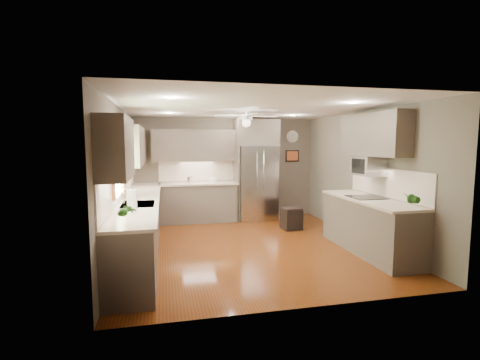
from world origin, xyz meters
name	(u,v)px	position (x,y,z in m)	size (l,w,h in m)	color
floor	(250,245)	(0.00, 0.00, 0.00)	(5.00, 5.00, 0.00)	#531F0B
ceiling	(250,108)	(0.00, 0.00, 2.50)	(5.00, 5.00, 0.00)	white
wall_back	(226,168)	(0.00, 2.50, 1.25)	(4.50, 4.50, 0.00)	brown
wall_front	(305,201)	(0.00, -2.50, 1.25)	(4.50, 4.50, 0.00)	brown
wall_left	(120,181)	(-2.25, 0.00, 1.25)	(5.00, 5.00, 0.00)	brown
wall_right	(362,176)	(2.25, 0.00, 1.25)	(5.00, 5.00, 0.00)	brown
canister_b	(189,180)	(-0.95, 2.24, 1.01)	(0.09, 0.09, 0.15)	silver
canister_c	(192,179)	(-0.88, 2.21, 1.03)	(0.11, 0.11, 0.18)	beige
soap_bottle	(131,195)	(-2.06, -0.07, 1.03)	(0.08, 0.08, 0.17)	white
potted_plant_left	(128,211)	(-1.95, -1.89, 1.10)	(0.17, 0.11, 0.32)	#215117
potted_plant_right	(410,198)	(1.92, -1.79, 1.10)	(0.17, 0.14, 0.31)	#215117
bowl	(213,181)	(-0.37, 2.22, 0.96)	(0.19, 0.19, 0.05)	beige
left_run	(140,223)	(-1.95, 0.15, 0.48)	(0.65, 4.70, 1.45)	#4E4138
back_run	(199,201)	(-0.72, 2.20, 0.48)	(1.85, 0.65, 1.45)	#4E4138
uppers	(204,144)	(-0.74, 0.71, 1.87)	(4.50, 4.70, 0.95)	#4E4138
window	(117,165)	(-2.22, -0.50, 1.55)	(0.05, 1.12, 0.92)	#BFF2B2
sink	(138,206)	(-1.93, -0.50, 0.91)	(0.50, 0.70, 0.32)	silver
refrigerator	(256,171)	(0.70, 2.16, 1.19)	(1.06, 0.75, 2.45)	silver
right_run	(370,224)	(1.93, -0.80, 0.48)	(0.70, 2.20, 1.45)	#4E4138
microwave	(369,166)	(2.03, -0.55, 1.48)	(0.43, 0.55, 0.34)	silver
ceiling_fan	(246,119)	(0.00, 0.30, 2.33)	(1.18, 1.18, 0.32)	white
recessed_lights	(243,110)	(-0.04, 0.40, 2.49)	(2.84, 3.14, 0.01)	white
wall_clock	(292,137)	(1.75, 2.48, 2.05)	(0.30, 0.03, 0.30)	white
framed_print	(292,156)	(1.75, 2.48, 1.55)	(0.36, 0.03, 0.30)	black
stool	(291,218)	(1.18, 0.99, 0.24)	(0.42, 0.42, 0.47)	black
paper_towel	(132,201)	(-1.97, -1.04, 1.08)	(0.13, 0.13, 0.33)	white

